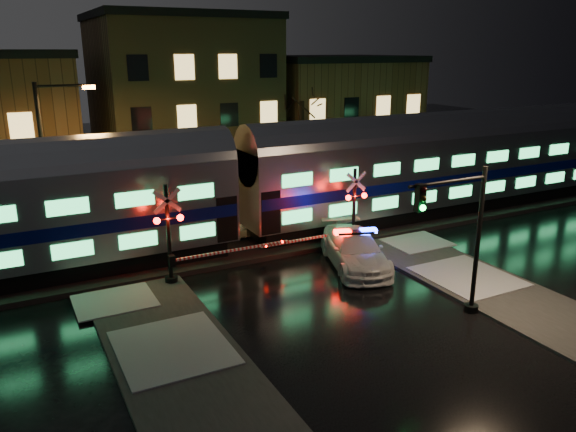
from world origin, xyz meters
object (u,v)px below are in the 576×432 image
Objects in this scene: crossing_signal_right at (348,218)px; traffic_light at (461,241)px; police_car at (355,250)px; streetlight at (50,157)px; crossing_signal_left at (178,243)px.

crossing_signal_right is 1.03× the size of traffic_light.
traffic_light is at bearing -67.93° from police_car.
police_car is 6.31m from traffic_light.
traffic_light is 0.69× the size of streetlight.
police_car is 1.07× the size of traffic_light.
police_car is at bearing -36.18° from streetlight.
traffic_light is (8.08, -7.72, 1.19)m from crossing_signal_left.
crossing_signal_left is (-8.44, 0.00, 0.10)m from crossing_signal_right.
crossing_signal_right is at bearing 75.09° from traffic_light.
streetlight is at bearing 117.70° from traffic_light.
streetlight is at bearing 151.72° from crossing_signal_right.
crossing_signal_left reaches higher than police_car.
traffic_light reaches higher than police_car.
streetlight reaches higher than traffic_light.
police_car is 1.03× the size of crossing_signal_right.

